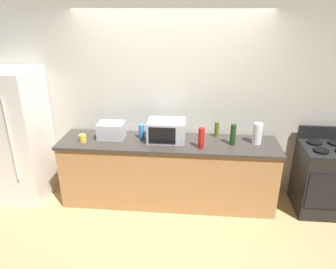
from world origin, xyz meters
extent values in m
plane|color=tan|center=(0.00, 0.00, 0.00)|extent=(8.00, 8.00, 0.00)
cube|color=beige|center=(0.00, 0.81, 1.35)|extent=(6.40, 0.10, 2.70)
cube|color=#B27F4C|center=(0.00, 0.40, 0.43)|extent=(2.80, 0.60, 0.86)
cube|color=#38332D|center=(0.00, 0.40, 0.88)|extent=(2.84, 0.64, 0.04)
cube|color=white|center=(-2.05, 0.40, 0.90)|extent=(0.72, 0.70, 1.80)
cylinder|color=silver|center=(-1.91, 0.03, 1.00)|extent=(0.02, 0.02, 1.10)
cube|color=black|center=(2.00, 0.40, 0.45)|extent=(0.60, 0.60, 0.90)
cube|color=black|center=(2.00, 0.10, 0.45)|extent=(0.55, 0.02, 0.48)
cube|color=black|center=(2.00, 0.68, 0.99)|extent=(0.60, 0.04, 0.18)
cylinder|color=black|center=(1.87, 0.28, 0.91)|extent=(0.18, 0.18, 0.02)
cylinder|color=black|center=(1.87, 0.52, 0.91)|extent=(0.18, 0.18, 0.02)
cylinder|color=black|center=(2.13, 0.52, 0.91)|extent=(0.18, 0.18, 0.02)
cube|color=#B7BABF|center=(-0.02, 0.45, 1.04)|extent=(0.48, 0.34, 0.27)
cube|color=black|center=(-0.06, 0.28, 1.04)|extent=(0.34, 0.01, 0.21)
cube|color=#B7BABF|center=(-0.76, 0.46, 1.01)|extent=(0.34, 0.26, 0.21)
cylinder|color=white|center=(1.13, 0.45, 1.04)|extent=(0.12, 0.12, 0.27)
cylinder|color=#4C6B19|center=(0.63, 0.63, 1.00)|extent=(0.06, 0.06, 0.21)
cylinder|color=#338CE5|center=(-0.35, 0.47, 1.00)|extent=(0.07, 0.07, 0.19)
cylinder|color=#1E3F19|center=(0.82, 0.39, 1.04)|extent=(0.07, 0.07, 0.27)
cylinder|color=red|center=(0.42, 0.25, 1.03)|extent=(0.08, 0.08, 0.26)
cylinder|color=yellow|center=(-1.09, 0.29, 0.95)|extent=(0.09, 0.09, 0.10)
camera|label=1|loc=(0.34, -3.29, 2.55)|focal=33.58mm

